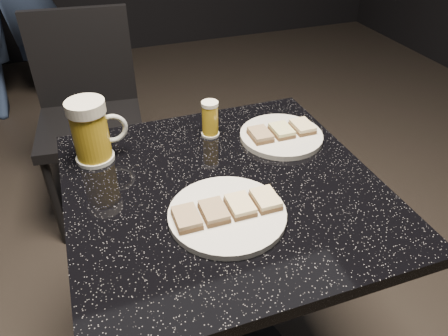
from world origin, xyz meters
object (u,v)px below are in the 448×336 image
(plate_small, at_px, (281,136))
(chair, at_px, (89,108))
(plate_large, at_px, (227,214))
(beer_mug, at_px, (91,131))
(beer_tumbler, at_px, (210,119))
(table, at_px, (224,259))

(plate_small, bearing_deg, chair, 118.41)
(plate_large, bearing_deg, beer_mug, 126.53)
(plate_small, xyz_separation_m, beer_tumbler, (-0.17, 0.08, 0.04))
(plate_large, height_order, plate_small, same)
(plate_large, bearing_deg, plate_small, 45.30)
(plate_large, distance_m, beer_tumbler, 0.33)
(plate_large, xyz_separation_m, table, (0.03, 0.10, -0.25))
(plate_large, height_order, beer_tumbler, beer_tumbler)
(beer_mug, bearing_deg, plate_small, -7.98)
(beer_tumbler, xyz_separation_m, chair, (-0.29, 0.77, -0.30))
(beer_mug, distance_m, chair, 0.85)
(table, bearing_deg, plate_small, 33.97)
(table, height_order, beer_mug, beer_mug)
(table, xyz_separation_m, beer_mug, (-0.26, 0.21, 0.32))
(table, xyz_separation_m, beer_tumbler, (0.04, 0.22, 0.29))
(chair, bearing_deg, plate_small, -61.59)
(table, height_order, chair, chair)
(beer_mug, xyz_separation_m, chair, (0.01, 0.78, -0.33))
(chair, bearing_deg, table, -76.03)
(beer_mug, distance_m, beer_tumbler, 0.30)
(plate_large, height_order, chair, chair)
(plate_large, xyz_separation_m, chair, (-0.22, 1.09, -0.26))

